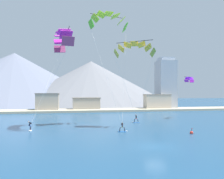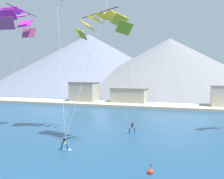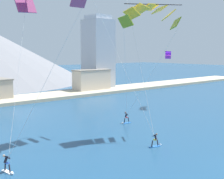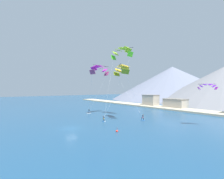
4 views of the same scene
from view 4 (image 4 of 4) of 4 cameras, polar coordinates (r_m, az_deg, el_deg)
ground_plane at (r=38.97m, az=-15.32°, el=-14.06°), size 400.00×400.00×0.00m
kitesurfer_near_lead at (r=45.13m, az=-3.06°, el=-11.48°), size 1.78×0.70×1.70m
kitesurfer_near_trail at (r=48.23m, az=11.46°, el=-10.64°), size 1.76×0.67×1.80m
kitesurfer_mid_center at (r=60.44m, az=-8.87°, el=-8.47°), size 0.69×1.77×1.80m
parafoil_kite_near_lead at (r=51.72m, az=3.70°, el=14.05°), size 8.35×9.74×22.12m
parafoil_kite_near_trail at (r=44.59m, az=3.63°, el=7.68°), size 8.15×9.20×15.27m
parafoil_kite_mid_center at (r=56.32m, az=-4.78°, el=7.65°), size 7.55×8.62×16.95m
parafoil_kite_distant_high_outer at (r=43.49m, az=32.58°, el=1.17°), size 3.99×3.53×1.47m
race_marker_buoy at (r=34.73m, az=1.91°, el=-15.55°), size 0.56×0.56×1.02m
shoreline_strip at (r=75.73m, az=24.89°, el=-6.92°), size 180.00×10.00×0.70m
shore_building_harbour_front at (r=87.27m, az=14.50°, el=-4.09°), size 8.02×5.85×6.49m
shore_building_promenade_mid at (r=81.25m, az=22.99°, el=-4.96°), size 10.31×7.21×4.87m
mountain_peak_central_summit at (r=160.96m, az=21.98°, el=2.37°), size 119.01×119.01×32.32m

